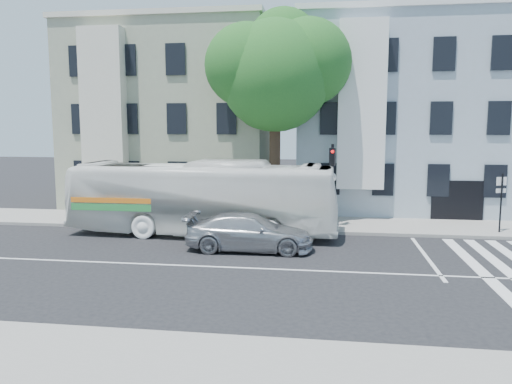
# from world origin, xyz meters

# --- Properties ---
(ground) EXTENTS (120.00, 120.00, 0.00)m
(ground) POSITION_xyz_m (0.00, 0.00, 0.00)
(ground) COLOR black
(ground) RESTS_ON ground
(sidewalk_far) EXTENTS (80.00, 4.00, 0.15)m
(sidewalk_far) POSITION_xyz_m (0.00, 8.00, 0.07)
(sidewalk_far) COLOR gray
(sidewalk_far) RESTS_ON ground
(sidewalk_near) EXTENTS (80.00, 4.00, 0.15)m
(sidewalk_near) POSITION_xyz_m (0.00, -8.00, 0.07)
(sidewalk_near) COLOR gray
(sidewalk_near) RESTS_ON ground
(building_left) EXTENTS (12.00, 10.00, 11.00)m
(building_left) POSITION_xyz_m (-7.00, 15.00, 5.50)
(building_left) COLOR gray
(building_left) RESTS_ON ground
(building_right) EXTENTS (12.00, 10.00, 11.00)m
(building_right) POSITION_xyz_m (7.00, 15.00, 5.50)
(building_right) COLOR #9FAEBD
(building_right) RESTS_ON ground
(street_tree) EXTENTS (7.30, 5.90, 11.10)m
(street_tree) POSITION_xyz_m (0.06, 8.74, 7.83)
(street_tree) COLOR #2D2116
(street_tree) RESTS_ON ground
(bus) EXTENTS (3.34, 12.46, 3.44)m
(bus) POSITION_xyz_m (-2.97, 5.20, 1.72)
(bus) COLOR white
(bus) RESTS_ON ground
(sedan) EXTENTS (2.17, 5.17, 1.49)m
(sedan) POSITION_xyz_m (-0.41, 2.60, 0.75)
(sedan) COLOR #B0B2B8
(sedan) RESTS_ON ground
(hedge) EXTENTS (8.31, 3.57, 0.70)m
(hedge) POSITION_xyz_m (-4.17, 6.80, 0.50)
(hedge) COLOR #286520
(hedge) RESTS_ON sidewalk_far
(traffic_signal) EXTENTS (0.43, 0.53, 4.14)m
(traffic_signal) POSITION_xyz_m (2.90, 7.13, 2.68)
(traffic_signal) COLOR black
(traffic_signal) RESTS_ON ground
(far_sign_pole) EXTENTS (0.48, 0.23, 2.73)m
(far_sign_pole) POSITION_xyz_m (10.56, 7.01, 1.86)
(far_sign_pole) COLOR black
(far_sign_pole) RESTS_ON sidewalk_far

